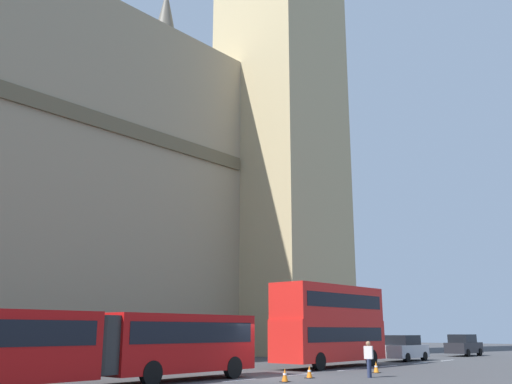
{
  "coord_description": "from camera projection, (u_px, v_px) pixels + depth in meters",
  "views": [
    {
      "loc": [
        -21.57,
        -18.19,
        2.19
      ],
      "look_at": [
        1.84,
        2.24,
        9.81
      ],
      "focal_mm": 39.7,
      "sensor_mm": 36.0,
      "label": 1
    }
  ],
  "objects": [
    {
      "name": "sedan_trailing",
      "position": [
        464.0,
        345.0,
        49.95
      ],
      "size": [
        4.4,
        1.86,
        1.85
      ],
      "color": "black",
      "rests_on": "ground_plane"
    },
    {
      "name": "articulated_bus",
      "position": [
        95.0,
        342.0,
        22.54
      ],
      "size": [
        16.55,
        2.54,
        2.9
      ],
      "color": "#B20F0F",
      "rests_on": "ground_plane"
    },
    {
      "name": "traffic_cone_west",
      "position": [
        285.0,
        375.0,
        24.72
      ],
      "size": [
        0.36,
        0.36,
        0.58
      ],
      "color": "black",
      "rests_on": "ground_plane"
    },
    {
      "name": "ground_plane",
      "position": [
        266.0,
        378.0,
        26.88
      ],
      "size": [
        160.0,
        160.0,
        0.0
      ],
      "primitive_type": "plane",
      "color": "#424244"
    },
    {
      "name": "pedestrian_near_cones",
      "position": [
        369.0,
        358.0,
        27.18
      ],
      "size": [
        0.35,
        0.45,
        1.69
      ],
      "color": "#262D4C",
      "rests_on": "ground_plane"
    },
    {
      "name": "traffic_cone_middle",
      "position": [
        309.0,
        372.0,
        26.71
      ],
      "size": [
        0.36,
        0.36,
        0.58
      ],
      "color": "black",
      "rests_on": "ground_plane"
    },
    {
      "name": "traffic_cone_east",
      "position": [
        376.0,
        367.0,
        30.01
      ],
      "size": [
        0.36,
        0.36,
        0.58
      ],
      "color": "black",
      "rests_on": "ground_plane"
    },
    {
      "name": "sedan_lead",
      "position": [
        405.0,
        348.0,
        41.8
      ],
      "size": [
        4.4,
        1.86,
        1.85
      ],
      "color": "#B7B7BC",
      "rests_on": "ground_plane"
    },
    {
      "name": "lane_centre_marking",
      "position": [
        301.0,
        374.0,
        28.88
      ],
      "size": [
        39.0,
        0.16,
        0.01
      ],
      "color": "silver",
      "rests_on": "ground_plane"
    },
    {
      "name": "double_decker_bus",
      "position": [
        330.0,
        322.0,
        35.05
      ],
      "size": [
        9.07,
        2.54,
        4.9
      ],
      "color": "red",
      "rests_on": "ground_plane"
    }
  ]
}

